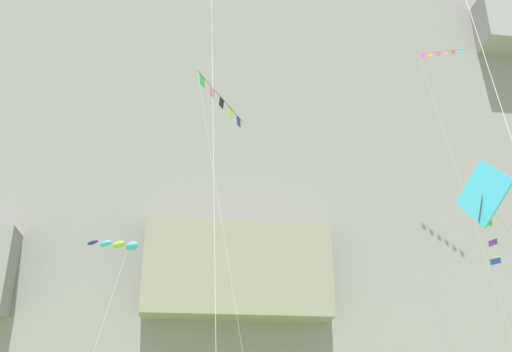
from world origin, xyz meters
name	(u,v)px	position (x,y,z in m)	size (l,w,h in m)	color
cliff_face	(228,163)	(-0.01, 56.32, 31.44)	(180.00, 28.34, 62.96)	gray
kite_diamond_far_left	(487,198)	(3.15, 10.17, 9.13)	(2.27, 6.38, 10.37)	#38B2D1
kite_banner_upper_right	(222,112)	(-2.35, 28.84, 21.96)	(4.16, 5.75, 23.05)	black
kite_windsock_near_cliff	(120,245)	(-8.68, 37.03, 15.66)	(3.94, 7.36, 16.34)	#38B2D1
kite_banner_far_right	(452,102)	(17.20, 36.96, 28.95)	(4.01, 3.02, 34.25)	black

